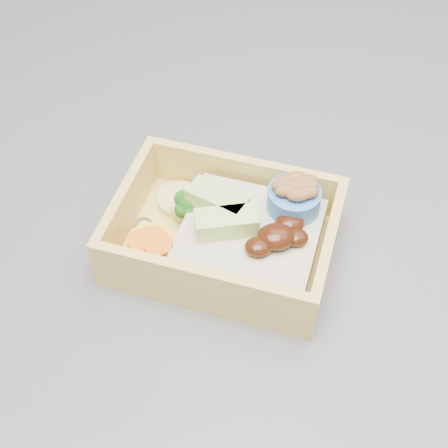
{
  "coord_description": "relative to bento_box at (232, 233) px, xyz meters",
  "views": [
    {
      "loc": [
        0.01,
        -0.36,
        1.31
      ],
      "look_at": [
        0.03,
        -0.07,
        0.95
      ],
      "focal_mm": 50.0,
      "sensor_mm": 36.0,
      "label": 1
    }
  ],
  "objects": [
    {
      "name": "bento_box",
      "position": [
        0.0,
        0.0,
        0.0
      ],
      "size": [
        0.2,
        0.17,
        0.06
      ],
      "rotation": [
        0.0,
        0.0,
        -0.36
      ],
      "color": "#DFC25C",
      "rests_on": "island"
    }
  ]
}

